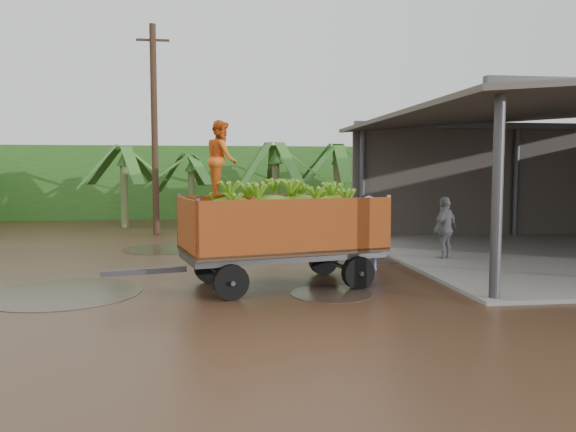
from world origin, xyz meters
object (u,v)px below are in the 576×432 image
Objects in this scene: banana_trailer at (280,227)px; utility_pole at (154,129)px; man_blue at (368,233)px; man_grey at (445,229)px.

utility_pole is at bearing 96.12° from banana_trailer.
utility_pole is at bearing -35.96° from man_blue.
banana_trailer reaches higher than man_grey.
man_grey is at bearing 15.47° from banana_trailer.
banana_trailer reaches higher than man_blue.
man_blue is 0.23× the size of utility_pole.
utility_pole is (-3.53, 9.91, 2.69)m from banana_trailer.
man_blue is at bearing -13.68° from man_grey.
man_blue is at bearing 21.04° from banana_trailer.
man_blue is at bearing -54.76° from utility_pole.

